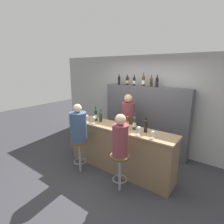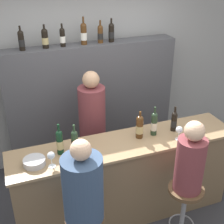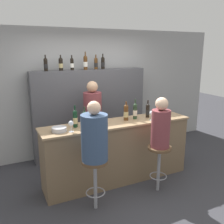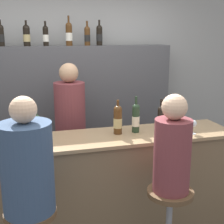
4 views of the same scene
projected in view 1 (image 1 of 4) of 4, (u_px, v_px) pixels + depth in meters
The scene contains 25 objects.
ground_plane at pixel (112, 174), 3.83m from camera, with size 16.00×16.00×0.00m, color #333338.
wall_back at pixel (149, 104), 4.85m from camera, with size 6.40×0.05×2.60m.
bar_counter at pixel (119, 148), 3.90m from camera, with size 2.53×0.55×1.03m.
back_bar_cabinet at pixel (144, 119), 4.78m from camera, with size 2.36×0.28×1.79m.
wine_bottle_counter_0 at pixel (96, 115), 4.19m from camera, with size 0.07×0.07×0.34m.
wine_bottle_counter_1 at pixel (101, 117), 4.10m from camera, with size 0.07×0.07×0.30m.
wine_bottle_counter_2 at pixel (127, 122), 3.68m from camera, with size 0.08×0.08×0.32m.
wine_bottle_counter_3 at pixel (134, 123), 3.57m from camera, with size 0.07×0.07×0.34m.
wine_bottle_counter_4 at pixel (146, 126), 3.43m from camera, with size 0.07×0.07×0.30m.
wine_bottle_backbar_0 at pixel (119, 80), 5.02m from camera, with size 0.07×0.07×0.30m.
wine_bottle_backbar_1 at pixel (127, 81), 4.86m from camera, with size 0.08×0.08×0.29m.
wine_bottle_backbar_2 at pixel (134, 81), 4.73m from camera, with size 0.07×0.07×0.29m.
wine_bottle_backbar_3 at pixel (143, 81), 4.57m from camera, with size 0.08×0.08×0.35m.
wine_bottle_backbar_4 at pixel (151, 82), 4.44m from camera, with size 0.07×0.07×0.29m.
wine_bottle_backbar_5 at pixel (157, 82), 4.35m from camera, with size 0.08×0.08×0.31m.
wine_glass_0 at pixel (87, 117), 4.11m from camera, with size 0.08×0.08×0.16m.
wine_glass_1 at pixel (94, 118), 3.97m from camera, with size 0.08×0.08×0.17m.
wine_glass_2 at pixel (139, 129), 3.31m from camera, with size 0.08×0.08×0.16m.
wine_glass_3 at pixel (153, 133), 3.15m from camera, with size 0.07×0.07×0.13m.
metal_bowl at pixel (85, 118), 4.29m from camera, with size 0.21×0.21×0.06m.
bar_stool_left at pixel (79, 148), 3.81m from camera, with size 0.37×0.37×0.74m.
guest_seated_left at pixel (78, 126), 3.69m from camera, with size 0.36×0.36×0.81m.
bar_stool_right at pixel (120, 163), 3.20m from camera, with size 0.37×0.37×0.74m.
guest_seated_right at pixel (120, 138), 3.07m from camera, with size 0.28×0.28×0.77m.
bartender at pixel (127, 128), 4.46m from camera, with size 0.33×0.33×1.64m.
Camera 1 is at (2.02, -2.71, 2.28)m, focal length 28.00 mm.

